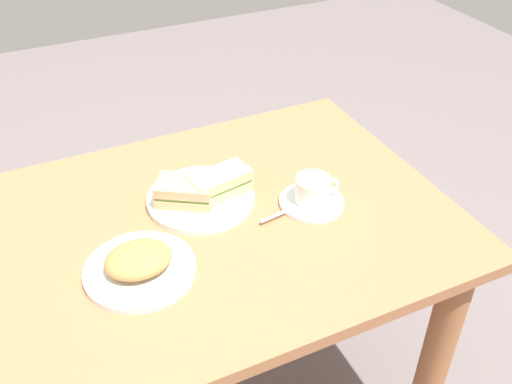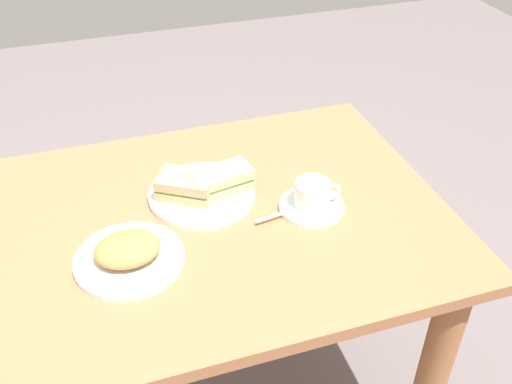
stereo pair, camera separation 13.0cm
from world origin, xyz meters
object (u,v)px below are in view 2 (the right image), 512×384
at_px(spoon, 283,213).
at_px(sandwich_back, 222,181).
at_px(coffee_saucer, 311,206).
at_px(side_plate, 129,259).
at_px(dining_table, 183,267).
at_px(sandwich_front, 186,186).
at_px(sandwich_plate, 202,194).
at_px(coffee_cup, 313,193).

bearing_deg(spoon, sandwich_back, 131.03).
bearing_deg(sandwich_back, coffee_saucer, -31.45).
relative_size(sandwich_back, side_plate, 0.68).
bearing_deg(spoon, side_plate, -173.61).
bearing_deg(dining_table, sandwich_front, 63.38).
bearing_deg(coffee_saucer, sandwich_plate, 152.32).
bearing_deg(sandwich_front, sandwich_plate, 3.14).
height_order(sandwich_front, coffee_cup, coffee_cup).
xyz_separation_m(dining_table, spoon, (0.22, -0.06, 0.15)).
distance_m(dining_table, coffee_cup, 0.35).
height_order(sandwich_plate, spoon, spoon).
distance_m(dining_table, spoon, 0.28).
distance_m(sandwich_plate, side_plate, 0.26).
distance_m(coffee_saucer, coffee_cup, 0.04).
distance_m(sandwich_back, side_plate, 0.29).
distance_m(sandwich_front, side_plate, 0.23).
bearing_deg(side_plate, coffee_saucer, 6.81).
bearing_deg(sandwich_back, coffee_cup, -31.25).
bearing_deg(spoon, sandwich_front, 145.75).
height_order(sandwich_plate, sandwich_front, sandwich_front).
height_order(coffee_cup, side_plate, coffee_cup).
bearing_deg(sandwich_plate, dining_table, -134.33).
distance_m(dining_table, sandwich_plate, 0.18).
height_order(sandwich_back, coffee_saucer, sandwich_back).
relative_size(dining_table, coffee_saucer, 8.08).
bearing_deg(dining_table, sandwich_plate, 45.67).
height_order(dining_table, spoon, spoon).
height_order(sandwich_back, coffee_cup, coffee_cup).
height_order(spoon, side_plate, spoon).
bearing_deg(dining_table, side_plate, -141.65).
bearing_deg(coffee_cup, sandwich_front, 156.12).
distance_m(sandwich_back, spoon, 0.16).
distance_m(sandwich_back, coffee_saucer, 0.21).
xyz_separation_m(spoon, side_plate, (-0.34, -0.04, -0.01)).
bearing_deg(side_plate, sandwich_back, 33.86).
bearing_deg(sandwich_front, side_plate, -133.08).
xyz_separation_m(sandwich_plate, coffee_cup, (0.23, -0.12, 0.04)).
xyz_separation_m(sandwich_front, side_plate, (-0.16, -0.17, -0.03)).
xyz_separation_m(sandwich_plate, coffee_saucer, (0.23, -0.12, -0.00)).
height_order(sandwich_plate, sandwich_back, sandwich_back).
xyz_separation_m(coffee_cup, spoon, (-0.08, -0.01, -0.03)).
height_order(sandwich_plate, coffee_saucer, sandwich_plate).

